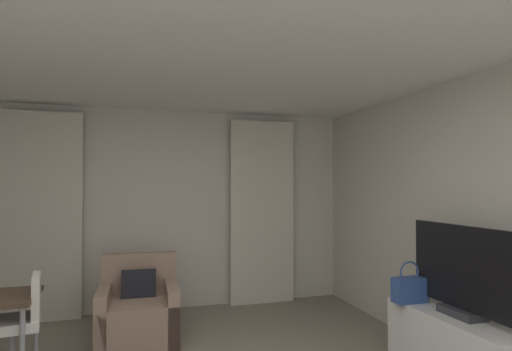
{
  "coord_description": "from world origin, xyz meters",
  "views": [
    {
      "loc": [
        -0.35,
        -2.58,
        1.63
      ],
      "look_at": [
        0.79,
        1.25,
        1.71
      ],
      "focal_mm": 29.27,
      "sensor_mm": 36.0,
      "label": 1
    }
  ],
  "objects_px": {
    "tv_console": "(459,350)",
    "handbag_primary": "(410,289)",
    "armchair": "(138,312)",
    "tv_flatscreen": "(462,273)",
    "desk_chair": "(18,336)"
  },
  "relations": [
    {
      "from": "tv_console",
      "to": "handbag_primary",
      "type": "distance_m",
      "value": 0.6
    },
    {
      "from": "armchair",
      "to": "tv_flatscreen",
      "type": "relative_size",
      "value": 0.8
    },
    {
      "from": "armchair",
      "to": "tv_console",
      "type": "xyz_separation_m",
      "value": [
        2.47,
        -1.79,
        0.0
      ]
    },
    {
      "from": "tv_flatscreen",
      "to": "handbag_primary",
      "type": "xyz_separation_m",
      "value": [
        -0.15,
        0.46,
        -0.23
      ]
    },
    {
      "from": "handbag_primary",
      "to": "tv_flatscreen",
      "type": "bearing_deg",
      "value": -71.82
    },
    {
      "from": "armchair",
      "to": "tv_flatscreen",
      "type": "xyz_separation_m",
      "value": [
        2.47,
        -1.83,
        0.63
      ]
    },
    {
      "from": "armchair",
      "to": "tv_flatscreen",
      "type": "distance_m",
      "value": 3.14
    },
    {
      "from": "tv_console",
      "to": "tv_flatscreen",
      "type": "xyz_separation_m",
      "value": [
        0.0,
        -0.04,
        0.63
      ]
    },
    {
      "from": "armchair",
      "to": "handbag_primary",
      "type": "distance_m",
      "value": 2.73
    },
    {
      "from": "tv_flatscreen",
      "to": "tv_console",
      "type": "bearing_deg",
      "value": 90.0
    },
    {
      "from": "tv_flatscreen",
      "to": "handbag_primary",
      "type": "bearing_deg",
      "value": 108.18
    },
    {
      "from": "tv_flatscreen",
      "to": "handbag_primary",
      "type": "distance_m",
      "value": 0.53
    },
    {
      "from": "tv_console",
      "to": "handbag_primary",
      "type": "height_order",
      "value": "handbag_primary"
    },
    {
      "from": "tv_flatscreen",
      "to": "desk_chair",
      "type": "bearing_deg",
      "value": 162.75
    },
    {
      "from": "armchair",
      "to": "handbag_primary",
      "type": "bearing_deg",
      "value": -30.68
    }
  ]
}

